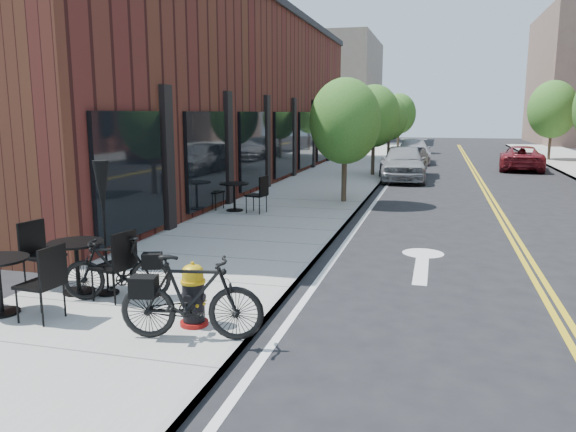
% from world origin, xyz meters
% --- Properties ---
extents(ground, '(120.00, 120.00, 0.00)m').
position_xyz_m(ground, '(0.00, 0.00, 0.00)').
color(ground, black).
rests_on(ground, ground).
extents(sidewalk_near, '(4.00, 70.00, 0.12)m').
position_xyz_m(sidewalk_near, '(-2.00, 10.00, 0.06)').
color(sidewalk_near, '#9E9B93').
rests_on(sidewalk_near, ground).
extents(building_near, '(5.00, 28.00, 7.00)m').
position_xyz_m(building_near, '(-6.50, 14.00, 3.50)').
color(building_near, '#4D1D19').
rests_on(building_near, ground).
extents(bg_building_left, '(8.00, 14.00, 10.00)m').
position_xyz_m(bg_building_left, '(-8.00, 48.00, 5.00)').
color(bg_building_left, '#726656').
rests_on(bg_building_left, ground).
extents(tree_near_a, '(2.20, 2.20, 3.81)m').
position_xyz_m(tree_near_a, '(-0.60, 9.00, 2.60)').
color(tree_near_a, '#382B1E').
rests_on(tree_near_a, sidewalk_near).
extents(tree_near_b, '(2.30, 2.30, 3.98)m').
position_xyz_m(tree_near_b, '(-0.60, 17.00, 2.71)').
color(tree_near_b, '#382B1E').
rests_on(tree_near_b, sidewalk_near).
extents(tree_near_c, '(2.10, 2.10, 3.67)m').
position_xyz_m(tree_near_c, '(-0.60, 25.00, 2.53)').
color(tree_near_c, '#382B1E').
rests_on(tree_near_c, sidewalk_near).
extents(tree_near_d, '(2.40, 2.40, 4.11)m').
position_xyz_m(tree_near_d, '(-0.60, 33.00, 2.79)').
color(tree_near_d, '#382B1E').
rests_on(tree_near_d, sidewalk_near).
extents(tree_far_c, '(2.80, 2.80, 4.62)m').
position_xyz_m(tree_far_c, '(8.60, 28.00, 3.06)').
color(tree_far_c, '#382B1E').
rests_on(tree_far_c, sidewalk_far).
extents(fire_hydrant, '(0.38, 0.38, 0.85)m').
position_xyz_m(fire_hydrant, '(-0.79, -1.90, 0.52)').
color(fire_hydrant, maroon).
rests_on(fire_hydrant, sidewalk_near).
extents(bicycle_left, '(1.64, 0.93, 0.95)m').
position_xyz_m(bicycle_left, '(-2.32, -1.24, 0.59)').
color(bicycle_left, black).
rests_on(bicycle_left, sidewalk_near).
extents(bicycle_right, '(1.84, 0.83, 1.07)m').
position_xyz_m(bicycle_right, '(-0.62, -2.33, 0.65)').
color(bicycle_right, black).
rests_on(bicycle_right, sidewalk_near).
extents(bistro_set_b, '(1.99, 0.98, 1.05)m').
position_xyz_m(bistro_set_b, '(-3.09, -1.10, 0.65)').
color(bistro_set_b, black).
rests_on(bistro_set_b, sidewalk_near).
extents(bistro_set_c, '(1.96, 0.96, 1.03)m').
position_xyz_m(bistro_set_c, '(-3.31, 6.46, 0.64)').
color(bistro_set_c, black).
rests_on(bistro_set_c, sidewalk_near).
extents(patio_umbrella, '(0.33, 0.33, 2.05)m').
position_xyz_m(patio_umbrella, '(-2.61, -1.05, 1.59)').
color(patio_umbrella, black).
rests_on(patio_umbrella, sidewalk_near).
extents(parked_car_a, '(2.09, 4.64, 1.55)m').
position_xyz_m(parked_car_a, '(0.80, 16.10, 0.77)').
color(parked_car_a, '#919498').
rests_on(parked_car_a, ground).
extents(parked_car_b, '(1.93, 4.21, 1.34)m').
position_xyz_m(parked_car_b, '(0.80, 17.41, 0.67)').
color(parked_car_b, black).
rests_on(parked_car_b, ground).
extents(parked_car_c, '(2.11, 4.76, 1.36)m').
position_xyz_m(parked_car_c, '(0.83, 24.90, 0.68)').
color(parked_car_c, '#A0A0A4').
rests_on(parked_car_c, ground).
extents(parked_car_far, '(2.45, 4.61, 1.23)m').
position_xyz_m(parked_car_far, '(6.30, 22.11, 0.62)').
color(parked_car_far, maroon).
rests_on(parked_car_far, ground).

